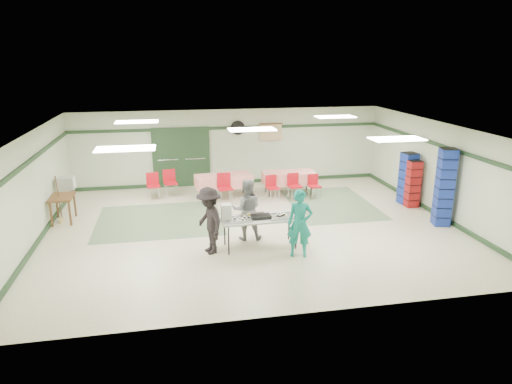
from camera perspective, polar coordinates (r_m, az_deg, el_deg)
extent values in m
plane|color=beige|center=(12.55, -0.47, -4.34)|extent=(11.00, 11.00, 0.00)
plane|color=white|center=(11.85, -0.51, 7.93)|extent=(11.00, 11.00, 0.00)
plane|color=beige|center=(16.47, -3.32, 5.62)|extent=(11.00, 0.00, 11.00)
plane|color=beige|center=(7.98, 5.36, -6.68)|extent=(11.00, 0.00, 11.00)
plane|color=beige|center=(12.43, -26.30, 0.21)|extent=(0.00, 9.00, 9.00)
plane|color=beige|center=(14.16, 22.00, 2.59)|extent=(0.00, 9.00, 9.00)
cube|color=#1F381F|center=(16.32, -3.34, 8.01)|extent=(11.00, 0.06, 0.10)
cube|color=#1F381F|center=(16.73, -3.23, 1.26)|extent=(11.00, 0.06, 0.12)
cube|color=#1F381F|center=(12.26, -26.58, 3.35)|extent=(0.06, 9.00, 0.10)
cube|color=#1F381F|center=(12.81, -25.43, -5.33)|extent=(0.06, 9.00, 0.12)
cube|color=#1F381F|center=(14.00, 22.20, 5.36)|extent=(0.06, 9.00, 0.10)
cube|color=#1F381F|center=(14.49, 21.35, -2.37)|extent=(0.06, 9.00, 0.12)
cube|color=slate|center=(13.32, -11.92, -3.45)|extent=(3.50, 3.00, 0.01)
cube|color=slate|center=(14.63, 9.31, -1.46)|extent=(2.50, 3.50, 0.01)
cube|color=#999C99|center=(16.34, -10.96, 4.18)|extent=(0.90, 0.06, 2.10)
cube|color=#999C99|center=(16.36, -7.63, 4.35)|extent=(0.90, 0.06, 2.10)
cube|color=#1F381F|center=(16.32, -9.31, 4.25)|extent=(2.00, 0.03, 2.15)
cylinder|color=black|center=(16.33, -2.28, 8.04)|extent=(0.50, 0.10, 0.50)
cube|color=#D7B986|center=(16.58, 1.87, 7.47)|extent=(0.80, 0.02, 0.60)
cube|color=#B5B6B1|center=(11.01, 0.50, -3.31)|extent=(1.93, 0.83, 0.04)
cylinder|color=black|center=(10.72, -3.44, -6.09)|extent=(0.04, 0.04, 0.72)
cylinder|color=black|center=(11.08, 5.03, -5.36)|extent=(0.04, 0.04, 0.72)
cylinder|color=black|center=(11.29, -3.95, -4.90)|extent=(0.04, 0.04, 0.72)
cylinder|color=black|center=(11.62, 4.12, -4.25)|extent=(0.04, 0.04, 0.72)
cube|color=silver|center=(11.05, 3.23, -3.09)|extent=(0.64, 0.49, 0.02)
cube|color=silver|center=(11.06, -0.22, -3.04)|extent=(0.57, 0.44, 0.02)
cube|color=silver|center=(10.82, -2.05, -3.51)|extent=(0.56, 0.43, 0.02)
cube|color=black|center=(10.96, 0.61, -3.08)|extent=(0.48, 0.31, 0.08)
cube|color=white|center=(10.85, -3.77, -2.51)|extent=(0.24, 0.22, 0.37)
imported|color=#138377|center=(10.56, 5.50, -3.95)|extent=(0.66, 0.52, 1.60)
imported|color=gray|center=(11.48, -1.16, -2.19)|extent=(0.85, 0.71, 1.58)
imported|color=black|center=(10.73, -5.87, -3.58)|extent=(0.88, 1.17, 1.61)
cube|color=red|center=(15.36, 4.10, 2.46)|extent=(1.74, 0.78, 0.05)
cube|color=red|center=(15.41, 4.08, 1.78)|extent=(1.74, 0.80, 0.40)
cylinder|color=black|center=(15.04, 1.66, 0.68)|extent=(0.04, 0.04, 0.72)
cylinder|color=black|center=(15.37, 6.93, 0.93)|extent=(0.04, 0.04, 0.72)
cylinder|color=black|center=(15.58, 1.25, 1.26)|extent=(0.04, 0.04, 0.72)
cylinder|color=black|center=(15.91, 6.35, 1.48)|extent=(0.04, 0.04, 0.72)
cube|color=red|center=(14.96, -4.08, 2.07)|extent=(1.89, 1.01, 0.05)
cube|color=red|center=(15.01, -4.07, 1.37)|extent=(1.90, 1.03, 0.40)
cylinder|color=black|center=(14.62, -6.62, 0.11)|extent=(0.04, 0.04, 0.72)
cylinder|color=black|center=(14.98, -0.97, 0.62)|extent=(0.04, 0.04, 0.72)
cylinder|color=black|center=(15.19, -7.09, 0.72)|extent=(0.04, 0.04, 0.72)
cylinder|color=black|center=(15.53, -1.63, 1.21)|extent=(0.04, 0.04, 0.72)
cube|color=#AF0E18|center=(14.85, 4.88, 0.70)|extent=(0.44, 0.44, 0.04)
cube|color=#AF0E18|center=(14.95, 4.63, 1.67)|extent=(0.39, 0.09, 0.39)
cylinder|color=silver|center=(14.71, 4.54, -0.35)|extent=(0.02, 0.02, 0.41)
cylinder|color=silver|center=(14.84, 5.65, -0.24)|extent=(0.02, 0.02, 0.41)
cylinder|color=silver|center=(14.99, 4.07, -0.02)|extent=(0.02, 0.02, 0.41)
cylinder|color=silver|center=(15.11, 5.16, 0.09)|extent=(0.02, 0.02, 0.41)
cube|color=#AF0E18|center=(14.68, 2.14, 0.50)|extent=(0.44, 0.44, 0.04)
cube|color=#AF0E18|center=(14.77, 1.89, 1.45)|extent=(0.38, 0.11, 0.38)
cylinder|color=silver|center=(14.55, 1.81, -0.54)|extent=(0.02, 0.02, 0.40)
cylinder|color=silver|center=(14.66, 2.90, -0.41)|extent=(0.02, 0.02, 0.40)
cylinder|color=silver|center=(14.82, 1.36, -0.21)|extent=(0.02, 0.02, 0.40)
cylinder|color=silver|center=(14.93, 2.44, -0.09)|extent=(0.02, 0.02, 0.40)
cube|color=#AF0E18|center=(15.05, 7.36, 0.71)|extent=(0.40, 0.40, 0.04)
cube|color=#AF0E18|center=(15.14, 7.13, 1.59)|extent=(0.36, 0.08, 0.36)
cylinder|color=silver|center=(14.92, 7.05, -0.25)|extent=(0.02, 0.02, 0.38)
cylinder|color=silver|center=(15.04, 8.05, -0.15)|extent=(0.02, 0.02, 0.38)
cylinder|color=silver|center=(15.18, 6.61, 0.06)|extent=(0.02, 0.02, 0.38)
cylinder|color=silver|center=(15.29, 7.60, 0.15)|extent=(0.02, 0.02, 0.38)
cube|color=#AF0E18|center=(14.40, -3.87, 0.43)|extent=(0.47, 0.47, 0.04)
cube|color=#AF0E18|center=(14.52, -4.04, 1.56)|extent=(0.44, 0.07, 0.44)
cylinder|color=silver|center=(14.28, -4.40, -0.78)|extent=(0.02, 0.02, 0.46)
cylinder|color=silver|center=(14.34, -3.03, -0.67)|extent=(0.02, 0.02, 0.46)
cylinder|color=silver|center=(14.61, -4.66, -0.38)|extent=(0.02, 0.02, 0.46)
cylinder|color=silver|center=(14.67, -3.32, -0.28)|extent=(0.02, 0.02, 0.46)
cube|color=#AF0E18|center=(15.33, -10.63, 1.07)|extent=(0.49, 0.49, 0.04)
cube|color=#AF0E18|center=(15.44, -10.82, 2.06)|extent=(0.41, 0.12, 0.41)
cylinder|color=silver|center=(15.21, -11.05, -0.01)|extent=(0.02, 0.02, 0.43)
cylinder|color=silver|center=(15.27, -9.84, 0.13)|extent=(0.02, 0.02, 0.43)
cylinder|color=silver|center=(15.52, -11.30, 0.32)|extent=(0.02, 0.02, 0.43)
cylinder|color=silver|center=(15.58, -10.12, 0.45)|extent=(0.02, 0.02, 0.43)
cube|color=#AF0E18|center=(15.15, -12.69, 0.71)|extent=(0.45, 0.45, 0.04)
cube|color=#AF0E18|center=(15.27, -12.82, 1.68)|extent=(0.40, 0.10, 0.40)
cylinder|color=silver|center=(15.05, -13.17, -0.35)|extent=(0.02, 0.02, 0.42)
cylinder|color=silver|center=(15.08, -11.97, -0.23)|extent=(0.02, 0.02, 0.42)
cylinder|color=silver|center=(15.35, -13.30, -0.02)|extent=(0.02, 0.02, 0.42)
cylinder|color=silver|center=(15.38, -12.12, 0.09)|extent=(0.02, 0.02, 0.42)
cube|color=navy|center=(15.02, 18.43, 1.62)|extent=(0.47, 0.47, 1.64)
cube|color=maroon|center=(14.78, 18.97, 0.99)|extent=(0.38, 0.38, 1.47)
cube|color=navy|center=(13.36, 22.49, 0.54)|extent=(0.50, 0.50, 2.16)
cube|color=brown|center=(13.83, -23.11, -0.58)|extent=(0.62, 0.95, 0.05)
cube|color=brown|center=(13.63, -24.24, -2.59)|extent=(0.05, 0.05, 0.70)
cube|color=brown|center=(13.52, -22.24, -2.50)|extent=(0.05, 0.05, 0.70)
cube|color=brown|center=(14.35, -23.61, -1.59)|extent=(0.05, 0.05, 0.70)
cube|color=brown|center=(14.25, -21.70, -1.49)|extent=(0.05, 0.05, 0.70)
cube|color=#A8A8A4|center=(14.46, -22.64, 1.05)|extent=(0.46, 0.40, 0.36)
cylinder|color=brown|center=(13.84, -23.43, -0.70)|extent=(0.08, 0.22, 1.33)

